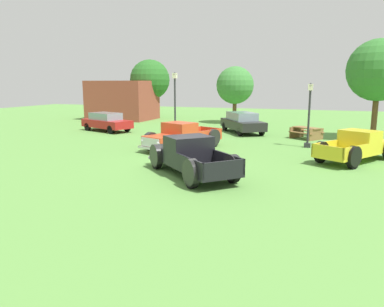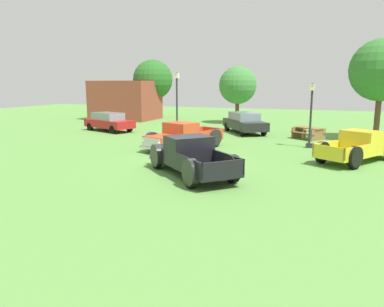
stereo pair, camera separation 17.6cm
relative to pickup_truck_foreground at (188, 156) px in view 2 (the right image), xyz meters
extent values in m
plane|color=#5B9342|center=(-0.31, 0.53, -0.75)|extent=(80.00, 80.00, 0.00)
cube|color=black|center=(-0.99, 0.95, -0.08)|extent=(2.19, 2.19, 0.56)
cube|color=silver|center=(-1.56, 1.50, -0.08)|extent=(1.02, 1.05, 0.47)
sphere|color=silver|center=(-1.97, 1.03, -0.05)|extent=(0.20, 0.20, 0.20)
sphere|color=silver|center=(-1.11, 1.93, -0.05)|extent=(0.20, 0.20, 0.20)
cube|color=black|center=(0.05, -0.04, 0.23)|extent=(2.15, 2.16, 1.18)
cube|color=#8C9EA8|center=(-0.40, 0.39, 0.49)|extent=(1.05, 1.10, 0.52)
cube|color=black|center=(1.30, -1.25, -0.31)|extent=(2.74, 2.73, 0.10)
cube|color=black|center=(0.74, -1.84, 0.03)|extent=(1.61, 1.55, 0.56)
cube|color=black|center=(1.87, -0.66, 0.03)|extent=(1.61, 1.55, 0.56)
cube|color=black|center=(2.05, -1.97, 0.03)|extent=(1.25, 1.29, 0.56)
cylinder|color=black|center=(-1.59, 0.33, -0.36)|extent=(0.72, 0.70, 0.78)
cylinder|color=#B7B7BC|center=(-1.59, 0.32, -0.36)|extent=(0.40, 0.39, 0.31)
cylinder|color=black|center=(-1.59, 0.33, -0.16)|extent=(0.91, 0.89, 0.98)
cylinder|color=black|center=(-0.39, 1.57, -0.36)|extent=(0.72, 0.70, 0.78)
cylinder|color=#B7B7BC|center=(-0.39, 1.58, -0.36)|extent=(0.40, 0.39, 0.31)
cylinder|color=black|center=(-0.39, 1.57, -0.16)|extent=(0.91, 0.89, 0.98)
cylinder|color=black|center=(0.89, -2.05, -0.36)|extent=(0.72, 0.70, 0.78)
cylinder|color=#B7B7BC|center=(0.88, -2.06, -0.36)|extent=(0.40, 0.39, 0.31)
cylinder|color=black|center=(0.89, -2.05, -0.16)|extent=(0.91, 0.89, 0.98)
cylinder|color=black|center=(2.08, -0.81, -0.36)|extent=(0.72, 0.70, 0.78)
cylinder|color=#B7B7BC|center=(2.09, -0.80, -0.36)|extent=(0.40, 0.39, 0.31)
cylinder|color=black|center=(2.08, -0.81, -0.16)|extent=(0.91, 0.89, 0.98)
cube|color=silver|center=(-1.59, 1.52, -0.40)|extent=(1.37, 1.42, 0.12)
cube|color=yellow|center=(7.53, 6.34, -0.12)|extent=(2.01, 2.00, 0.53)
cube|color=silver|center=(7.93, 6.97, -0.12)|extent=(1.14, 0.76, 0.44)
sphere|color=silver|center=(7.42, 7.27, -0.09)|extent=(0.19, 0.19, 0.19)
cube|color=yellow|center=(6.80, 5.21, 0.17)|extent=(2.03, 1.92, 1.11)
cube|color=#8C9EA8|center=(7.12, 5.70, 0.41)|extent=(1.19, 0.78, 0.49)
cube|color=yellow|center=(5.92, 3.84, -0.33)|extent=(2.44, 2.57, 0.10)
cube|color=yellow|center=(5.27, 4.25, -0.02)|extent=(1.16, 1.74, 0.53)
cube|color=yellow|center=(6.56, 3.42, -0.02)|extent=(1.16, 1.74, 0.53)
cube|color=yellow|center=(5.39, 3.02, -0.02)|extent=(1.39, 0.93, 0.53)
cylinder|color=black|center=(6.85, 6.78, -0.38)|extent=(0.57, 0.73, 0.73)
cylinder|color=#B7B7BC|center=(6.84, 6.79, -0.38)|extent=(0.35, 0.37, 0.29)
cylinder|color=black|center=(6.85, 6.78, -0.20)|extent=(0.73, 0.92, 0.92)
cylinder|color=black|center=(5.11, 4.07, -0.38)|extent=(0.57, 0.73, 0.73)
cylinder|color=#B7B7BC|center=(5.10, 4.08, -0.38)|extent=(0.35, 0.37, 0.29)
cylinder|color=black|center=(5.11, 4.07, -0.20)|extent=(0.73, 0.92, 0.92)
cylinder|color=black|center=(6.47, 3.20, -0.38)|extent=(0.57, 0.73, 0.73)
cylinder|color=#B7B7BC|center=(6.47, 3.19, -0.38)|extent=(0.35, 0.37, 0.29)
cylinder|color=black|center=(6.47, 3.20, -0.20)|extent=(0.73, 0.92, 0.92)
cube|color=silver|center=(7.95, 7.00, -0.42)|extent=(1.53, 1.03, 0.12)
cube|color=#D14723|center=(-2.95, 3.81, -0.09)|extent=(1.98, 1.97, 0.55)
cube|color=silver|center=(-3.25, 3.10, -0.09)|extent=(1.28, 0.59, 0.46)
sphere|color=silver|center=(-2.68, 2.88, -0.07)|extent=(0.20, 0.20, 0.20)
sphere|color=silver|center=(-3.80, 3.35, -0.07)|extent=(0.20, 0.20, 0.20)
cube|color=#D14723|center=(-2.40, 5.09, 0.21)|extent=(2.04, 1.85, 1.15)
cube|color=#8C9EA8|center=(-2.64, 4.53, 0.46)|extent=(1.34, 0.60, 0.51)
cube|color=#D14723|center=(-1.74, 6.66, -0.32)|extent=(2.36, 2.58, 0.10)
cube|color=#D14723|center=(-1.01, 6.35, 0.01)|extent=(0.89, 1.96, 0.55)
cube|color=#D14723|center=(-2.47, 6.97, 0.01)|extent=(0.89, 1.96, 0.55)
cube|color=#D14723|center=(-1.35, 7.58, 0.01)|extent=(1.57, 0.72, 0.55)
cylinder|color=black|center=(-2.18, 3.48, -0.37)|extent=(0.50, 0.78, 0.76)
cylinder|color=#B7B7BC|center=(-2.17, 3.47, -0.37)|extent=(0.34, 0.37, 0.30)
cylinder|color=black|center=(-2.18, 3.48, -0.18)|extent=(0.63, 0.99, 0.96)
cylinder|color=black|center=(-3.72, 4.13, -0.37)|extent=(0.50, 0.78, 0.76)
cylinder|color=#B7B7BC|center=(-3.73, 4.14, -0.37)|extent=(0.34, 0.37, 0.30)
cylinder|color=black|center=(-3.72, 4.13, -0.18)|extent=(0.63, 0.99, 0.96)
cylinder|color=black|center=(-0.87, 6.56, -0.37)|extent=(0.50, 0.78, 0.76)
cylinder|color=#B7B7BC|center=(-0.86, 6.55, -0.37)|extent=(0.34, 0.37, 0.30)
cylinder|color=black|center=(-0.87, 6.56, -0.18)|extent=(0.63, 0.99, 0.96)
cylinder|color=black|center=(-2.41, 7.21, -0.37)|extent=(0.50, 0.78, 0.76)
cylinder|color=#B7B7BC|center=(-2.42, 7.22, -0.37)|extent=(0.34, 0.37, 0.30)
cylinder|color=black|center=(-2.41, 7.21, -0.18)|extent=(0.63, 0.99, 0.96)
cube|color=silver|center=(-3.26, 3.06, -0.41)|extent=(1.72, 0.80, 0.12)
cube|color=#B21E1E|center=(-10.70, 10.72, -0.15)|extent=(4.61, 3.14, 0.58)
cube|color=#7F939E|center=(-10.83, 10.77, 0.41)|extent=(2.76, 2.22, 0.53)
cylinder|color=black|center=(-9.06, 10.94, -0.44)|extent=(0.65, 0.40, 0.62)
cylinder|color=black|center=(-9.61, 9.48, -0.44)|extent=(0.65, 0.40, 0.62)
cylinder|color=black|center=(-11.78, 11.96, -0.44)|extent=(0.65, 0.40, 0.62)
cylinder|color=black|center=(-12.33, 10.51, -0.44)|extent=(0.65, 0.40, 0.62)
cube|color=black|center=(-0.62, 13.30, -0.10)|extent=(4.15, 4.83, 0.62)
cube|color=#7F939E|center=(-0.71, 13.43, 0.50)|extent=(2.76, 3.01, 0.57)
cylinder|color=black|center=(0.95, 12.50, -0.41)|extent=(0.55, 0.67, 0.67)
cylinder|color=black|center=(-0.42, 11.54, -0.41)|extent=(0.55, 0.67, 0.67)
cylinder|color=black|center=(-0.83, 15.06, -0.41)|extent=(0.55, 0.67, 0.67)
cylinder|color=black|center=(-2.20, 14.10, -0.41)|extent=(0.55, 0.67, 0.67)
cube|color=#2D2D33|center=(-4.53, 9.61, -0.62)|extent=(0.36, 0.36, 0.25)
cylinder|color=#2D2D33|center=(-4.53, 9.61, 1.37)|extent=(0.12, 0.12, 3.73)
cube|color=#F2EACC|center=(-4.53, 9.61, 3.42)|extent=(0.28, 0.28, 0.36)
cone|color=#2D2D33|center=(-4.53, 9.61, 3.60)|extent=(0.32, 0.32, 0.14)
cube|color=#2D2D33|center=(4.30, 8.33, -0.62)|extent=(0.36, 0.36, 0.25)
cylinder|color=#2D2D33|center=(4.30, 8.33, 1.01)|extent=(0.12, 0.12, 3.02)
cube|color=#F2EACC|center=(4.30, 8.33, 2.70)|extent=(0.28, 0.28, 0.36)
cone|color=#2D2D33|center=(4.30, 8.33, 2.88)|extent=(0.32, 0.32, 0.14)
cube|color=olive|center=(4.03, 11.79, 0.00)|extent=(1.93, 1.70, 0.06)
cube|color=olive|center=(4.38, 12.28, -0.30)|extent=(1.63, 1.28, 0.05)
cube|color=olive|center=(3.68, 11.30, -0.30)|extent=(1.63, 1.28, 0.05)
cube|color=olive|center=(4.68, 11.33, -0.37)|extent=(0.88, 1.18, 0.75)
cube|color=olive|center=(3.38, 12.26, -0.37)|extent=(0.88, 1.18, 0.75)
cylinder|color=brown|center=(-2.81, 19.81, 0.35)|extent=(0.36, 0.36, 2.20)
sphere|color=#3D7F38|center=(-2.81, 19.81, 2.73)|extent=(3.41, 3.41, 3.41)
cylinder|color=brown|center=(-12.46, 21.97, 0.49)|extent=(0.36, 0.36, 2.47)
sphere|color=#286623|center=(-12.46, 21.97, 3.28)|extent=(4.15, 4.15, 4.15)
cylinder|color=brown|center=(8.19, 12.96, 0.76)|extent=(0.36, 0.36, 3.01)
sphere|color=#33752D|center=(8.19, 12.96, 3.75)|extent=(3.96, 3.96, 3.96)
cube|color=brown|center=(-14.49, 19.70, 1.20)|extent=(6.14, 4.72, 3.90)
camera|label=1|loc=(5.27, -14.09, 2.94)|focal=34.96mm
camera|label=2|loc=(5.43, -14.03, 2.94)|focal=34.96mm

